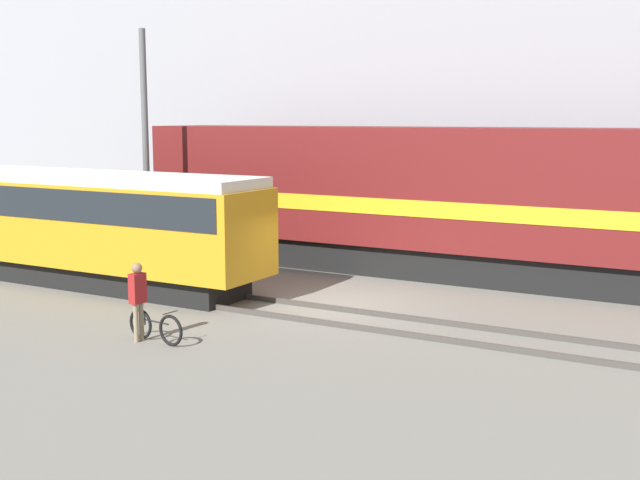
{
  "coord_description": "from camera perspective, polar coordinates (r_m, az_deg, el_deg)",
  "views": [
    {
      "loc": [
        9.98,
        -18.53,
        5.05
      ],
      "look_at": [
        -0.35,
        -0.2,
        1.8
      ],
      "focal_mm": 45.0,
      "sensor_mm": 36.0,
      "label": 1
    }
  ],
  "objects": [
    {
      "name": "track_far",
      "position": [
        26.33,
        6.57,
        -2.19
      ],
      "size": [
        60.0,
        1.51,
        0.14
      ],
      "color": "#47423D",
      "rests_on": "ground"
    },
    {
      "name": "streetcar",
      "position": [
        25.09,
        -16.35,
        1.33
      ],
      "size": [
        12.15,
        2.54,
        3.41
      ],
      "color": "black",
      "rests_on": "ground"
    },
    {
      "name": "person",
      "position": [
        18.52,
        -12.84,
        -3.72
      ],
      "size": [
        0.26,
        0.38,
        1.81
      ],
      "color": "#8C7A5B",
      "rests_on": "ground"
    },
    {
      "name": "track_near",
      "position": [
        20.62,
        -0.52,
        -5.2
      ],
      "size": [
        60.0,
        1.5,
        0.14
      ],
      "color": "#47423D",
      "rests_on": "ground"
    },
    {
      "name": "freight_locomotive",
      "position": [
        25.55,
        9.09,
        2.88
      ],
      "size": [
        21.15,
        3.04,
        5.32
      ],
      "color": "black",
      "rests_on": "ground"
    },
    {
      "name": "building_backdrop",
      "position": [
        32.06,
        11.41,
        9.32
      ],
      "size": [
        49.03,
        6.0,
        10.9
      ],
      "color": "#99999E",
      "rests_on": "ground"
    },
    {
      "name": "utility_pole_left",
      "position": [
        27.57,
        -12.29,
        6.29
      ],
      "size": [
        0.22,
        0.22,
        7.9
      ],
      "color": "#595959",
      "rests_on": "ground"
    },
    {
      "name": "bicycle",
      "position": [
        18.52,
        -11.62,
        -6.08
      ],
      "size": [
        1.69,
        0.44,
        0.78
      ],
      "color": "black",
      "rests_on": "ground"
    },
    {
      "name": "ground_plane",
      "position": [
        21.65,
        1.07,
        -4.71
      ],
      "size": [
        120.0,
        120.0,
        0.0
      ],
      "primitive_type": "plane",
      "color": "slate"
    }
  ]
}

